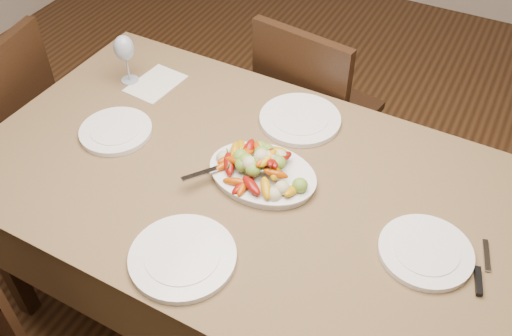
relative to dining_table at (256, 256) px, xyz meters
The scene contains 12 objects.
dining_table is the anchor object (origin of this frame).
chair_far 0.77m from the dining_table, 96.18° to the left, with size 0.42×0.42×0.95m, color black, non-canonical shape.
serving_platter 0.39m from the dining_table, 68.90° to the left, with size 0.34×0.25×0.02m, color white.
roasted_vegetables 0.45m from the dining_table, 68.90° to the left, with size 0.28×0.19×0.09m, color maroon, non-canonical shape.
serving_spoon 0.43m from the dining_table, 169.17° to the right, with size 0.28×0.06×0.03m, color #9EA0A8, non-canonical shape.
plate_left 0.66m from the dining_table, behind, with size 0.25×0.25×0.02m, color white.
plate_right 0.67m from the dining_table, ahead, with size 0.26×0.26×0.02m, color white.
plate_far 0.51m from the dining_table, 90.20° to the left, with size 0.28×0.28×0.02m, color white.
plate_near 0.53m from the dining_table, 96.65° to the right, with size 0.30×0.30×0.02m, color white.
wine_glass 0.87m from the dining_table, 158.97° to the left, with size 0.08×0.08×0.20m, color #8C99A5, non-canonical shape.
menu_card 0.75m from the dining_table, 153.48° to the left, with size 0.15×0.21×0.00m, color silver.
table_knife 0.79m from the dining_table, ahead, with size 0.02×0.20×0.01m, color #9EA0A8, non-canonical shape.
Camera 1 is at (0.60, -0.95, 2.03)m, focal length 40.00 mm.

